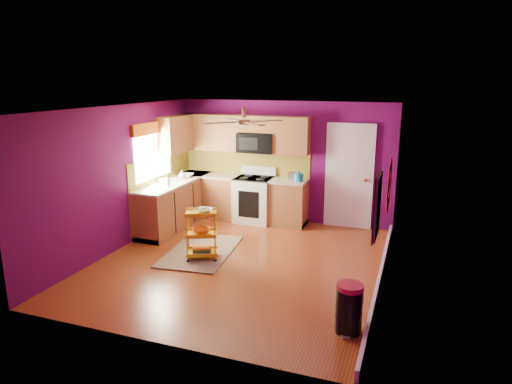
% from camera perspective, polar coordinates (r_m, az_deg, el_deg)
% --- Properties ---
extents(ground, '(5.00, 5.00, 0.00)m').
position_cam_1_polar(ground, '(7.58, -1.98, -8.78)').
color(ground, maroon).
rests_on(ground, ground).
extents(room_envelope, '(4.54, 5.04, 2.52)m').
position_cam_1_polar(room_envelope, '(7.10, -1.89, 3.42)').
color(room_envelope, '#56094B').
rests_on(room_envelope, ground).
extents(lower_cabinets, '(2.81, 2.31, 0.94)m').
position_cam_1_polar(lower_cabinets, '(9.53, -5.47, -1.27)').
color(lower_cabinets, brown).
rests_on(lower_cabinets, ground).
extents(electric_range, '(0.76, 0.66, 1.13)m').
position_cam_1_polar(electric_range, '(9.53, -0.23, -0.89)').
color(electric_range, white).
rests_on(electric_range, ground).
extents(upper_cabinetry, '(2.80, 2.30, 1.26)m').
position_cam_1_polar(upper_cabinetry, '(9.54, -4.17, 7.14)').
color(upper_cabinetry, brown).
rests_on(upper_cabinetry, ground).
extents(left_window, '(0.08, 1.35, 1.08)m').
position_cam_1_polar(left_window, '(9.03, -12.79, 6.04)').
color(left_window, white).
rests_on(left_window, ground).
extents(panel_door, '(0.95, 0.11, 2.15)m').
position_cam_1_polar(panel_door, '(9.24, 11.56, 1.79)').
color(panel_door, white).
rests_on(panel_door, ground).
extents(right_wall_art, '(0.04, 2.74, 1.04)m').
position_cam_1_polar(right_wall_art, '(6.33, 15.77, -0.16)').
color(right_wall_art, black).
rests_on(right_wall_art, ground).
extents(ceiling_fan, '(1.01, 1.01, 0.26)m').
position_cam_1_polar(ceiling_fan, '(7.20, -1.54, 8.87)').
color(ceiling_fan, '#BF8C3F').
rests_on(ceiling_fan, ground).
extents(shag_rug, '(1.23, 1.82, 0.02)m').
position_cam_1_polar(shag_rug, '(8.06, -6.90, -7.37)').
color(shag_rug, black).
rests_on(shag_rug, ground).
extents(rolling_cart, '(0.61, 0.53, 0.91)m').
position_cam_1_polar(rolling_cart, '(7.60, -6.79, -5.05)').
color(rolling_cart, yellow).
rests_on(rolling_cart, ground).
extents(trash_can, '(0.41, 0.41, 0.61)m').
position_cam_1_polar(trash_can, '(5.66, 11.55, -14.04)').
color(trash_can, black).
rests_on(trash_can, ground).
extents(teal_kettle, '(0.18, 0.18, 0.21)m').
position_cam_1_polar(teal_kettle, '(9.12, 5.35, 1.85)').
color(teal_kettle, teal).
rests_on(teal_kettle, lower_cabinets).
extents(toaster, '(0.22, 0.15, 0.18)m').
position_cam_1_polar(toaster, '(9.18, 4.80, 1.99)').
color(toaster, beige).
rests_on(toaster, lower_cabinets).
extents(soap_bottle_a, '(0.10, 0.10, 0.21)m').
position_cam_1_polar(soap_bottle_a, '(8.87, -11.12, 1.45)').
color(soap_bottle_a, '#EA3F72').
rests_on(soap_bottle_a, lower_cabinets).
extents(soap_bottle_b, '(0.13, 0.13, 0.17)m').
position_cam_1_polar(soap_bottle_b, '(9.49, -9.24, 2.22)').
color(soap_bottle_b, white).
rests_on(soap_bottle_b, lower_cabinets).
extents(counter_dish, '(0.28, 0.28, 0.07)m').
position_cam_1_polar(counter_dish, '(9.60, -8.66, 2.07)').
color(counter_dish, white).
rests_on(counter_dish, lower_cabinets).
extents(counter_cup, '(0.14, 0.14, 0.11)m').
position_cam_1_polar(counter_cup, '(9.06, -11.64, 1.34)').
color(counter_cup, white).
rests_on(counter_cup, lower_cabinets).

